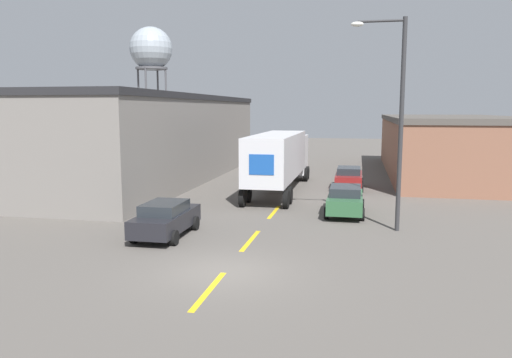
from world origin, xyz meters
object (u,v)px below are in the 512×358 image
(semi_truck, at_px, (280,156))
(parked_car_left_near, at_px, (166,218))
(parked_car_right_mid, at_px, (345,200))
(parked_car_right_far, at_px, (349,177))
(street_lamp, at_px, (396,112))
(water_tower, at_px, (151,50))

(semi_truck, distance_m, parked_car_left_near, 13.51)
(semi_truck, relative_size, parked_car_right_mid, 3.21)
(parked_car_right_far, distance_m, parked_car_left_near, 16.59)
(parked_car_left_near, xyz_separation_m, street_lamp, (9.64, 3.08, 4.55))
(parked_car_right_far, bearing_deg, parked_car_left_near, -116.77)
(parked_car_right_mid, bearing_deg, parked_car_right_far, 90.00)
(semi_truck, distance_m, parked_car_right_far, 5.07)
(parked_car_left_near, relative_size, water_tower, 0.25)
(parked_car_right_mid, height_order, parked_car_left_near, same)
(semi_truck, bearing_deg, parked_car_right_mid, -57.32)
(parked_car_right_mid, relative_size, parked_car_left_near, 1.00)
(parked_car_left_near, distance_m, street_lamp, 11.10)
(parked_car_right_mid, xyz_separation_m, parked_car_left_near, (-7.47, -6.13, 0.00))
(street_lamp, bearing_deg, water_tower, 124.13)
(parked_car_right_mid, bearing_deg, semi_truck, 122.95)
(semi_truck, height_order, parked_car_right_mid, semi_truck)
(parked_car_left_near, relative_size, street_lamp, 0.46)
(parked_car_right_far, xyz_separation_m, street_lamp, (2.17, -11.73, 4.55))
(semi_truck, relative_size, street_lamp, 1.47)
(parked_car_right_mid, bearing_deg, street_lamp, -54.50)
(parked_car_right_mid, bearing_deg, parked_car_left_near, -140.62)
(parked_car_left_near, bearing_deg, parked_car_right_mid, 39.38)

